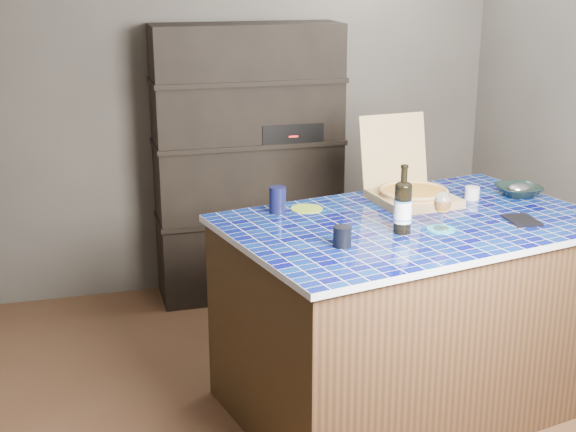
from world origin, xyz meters
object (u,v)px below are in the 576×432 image
object	(u,v)px
mead_bottle	(403,206)
bowl	(519,191)
kitchen_island	(410,313)
dvd_case	(522,220)
wine_glass	(443,204)
pizza_box	(411,190)

from	to	relation	value
mead_bottle	bowl	size ratio (longest dim) A/B	1.37
kitchen_island	dvd_case	world-z (taller)	dvd_case
kitchen_island	dvd_case	xyz separation A→B (m)	(0.48, -0.16, 0.49)
wine_glass	dvd_case	distance (m)	0.44
kitchen_island	mead_bottle	xyz separation A→B (m)	(-0.14, -0.16, 0.61)
pizza_box	wine_glass	world-z (taller)	pizza_box
pizza_box	wine_glass	bearing A→B (deg)	-102.55
pizza_box	bowl	world-z (taller)	pizza_box
dvd_case	pizza_box	bearing A→B (deg)	132.77
pizza_box	bowl	distance (m)	0.60
mead_bottle	bowl	world-z (taller)	mead_bottle
wine_glass	bowl	world-z (taller)	wine_glass
mead_bottle	bowl	bearing A→B (deg)	25.95
kitchen_island	bowl	distance (m)	0.91
dvd_case	bowl	size ratio (longest dim) A/B	0.78
kitchen_island	mead_bottle	distance (m)	0.64
mead_bottle	bowl	xyz separation A→B (m)	(0.84, 0.41, -0.10)
kitchen_island	wine_glass	size ratio (longest dim) A/B	11.09
mead_bottle	bowl	distance (m)	0.94
pizza_box	kitchen_island	bearing A→B (deg)	-116.16
mead_bottle	wine_glass	xyz separation A→B (m)	(0.19, -0.01, 0.00)
dvd_case	bowl	bearing A→B (deg)	65.29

